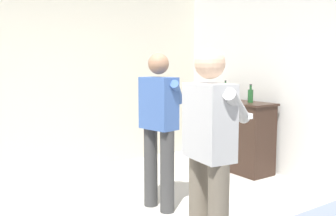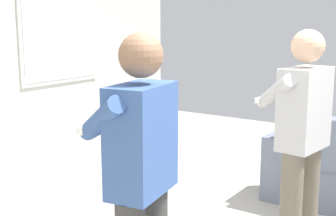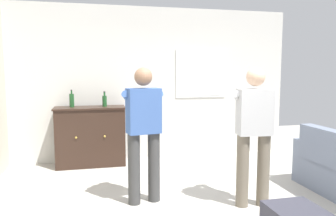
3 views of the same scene
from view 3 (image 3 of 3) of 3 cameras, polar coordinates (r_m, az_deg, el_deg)
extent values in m
plane|color=#B2ADA3|center=(3.97, 5.54, -17.93)|extent=(10.40, 10.40, 0.00)
cube|color=beige|center=(6.20, -2.21, 4.29)|extent=(5.20, 0.12, 2.80)
cube|color=silver|center=(6.36, 5.75, 5.98)|extent=(0.99, 0.02, 0.91)
cube|color=white|center=(6.35, 5.77, 5.98)|extent=(0.91, 0.03, 0.83)
cube|color=slate|center=(5.39, 23.84, -8.23)|extent=(0.55, 0.18, 0.64)
cube|color=#386BB7|center=(5.03, 25.56, -6.07)|extent=(0.19, 0.42, 0.36)
cube|color=black|center=(5.83, -13.32, -4.96)|extent=(1.16, 0.44, 0.99)
cube|color=black|center=(5.76, -13.45, 0.03)|extent=(1.20, 0.48, 0.03)
sphere|color=#B79338|center=(5.60, -15.71, -5.00)|extent=(0.04, 0.04, 0.04)
sphere|color=#B79338|center=(5.60, -10.96, -4.88)|extent=(0.04, 0.04, 0.04)
cylinder|color=#1E4C23|center=(5.77, -10.98, 1.18)|extent=(0.08, 0.08, 0.18)
cylinder|color=#1E4C23|center=(5.76, -11.01, 2.39)|extent=(0.03, 0.03, 0.06)
cylinder|color=#262626|center=(5.76, -11.02, 2.77)|extent=(0.04, 0.04, 0.02)
cylinder|color=#1E4C23|center=(5.81, -16.42, 1.28)|extent=(0.08, 0.08, 0.23)
cylinder|color=#1E4C23|center=(5.80, -16.46, 2.65)|extent=(0.03, 0.03, 0.05)
cylinder|color=#262626|center=(5.79, -16.47, 2.99)|extent=(0.03, 0.03, 0.02)
cylinder|color=#383838|center=(4.10, -5.94, -10.54)|extent=(0.15, 0.15, 0.88)
cylinder|color=#383838|center=(4.18, -2.47, -10.18)|extent=(0.15, 0.15, 0.88)
cube|color=#385693|center=(3.99, -4.27, -0.50)|extent=(0.43, 0.28, 0.55)
sphere|color=#8C664C|center=(3.96, -4.33, 5.47)|extent=(0.22, 0.22, 0.22)
cylinder|color=#385693|center=(4.10, -6.52, 1.21)|extent=(0.27, 0.43, 0.29)
cylinder|color=#385693|center=(4.17, -3.49, 1.33)|extent=(0.37, 0.37, 0.29)
cube|color=white|center=(4.29, -5.64, 0.32)|extent=(0.15, 0.06, 0.04)
cylinder|color=#6B6051|center=(4.12, 12.85, -10.61)|extent=(0.15, 0.15, 0.88)
cylinder|color=#6B6051|center=(4.21, 16.26, -10.34)|extent=(0.15, 0.15, 0.88)
cube|color=#B7B7B7|center=(4.01, 14.87, -0.66)|extent=(0.42, 0.27, 0.55)
sphere|color=#D8AD8C|center=(3.98, 15.04, 5.27)|extent=(0.22, 0.22, 0.22)
cylinder|color=#B7B7B7|center=(4.11, 12.62, 1.11)|extent=(0.36, 0.38, 0.29)
cylinder|color=#B7B7B7|center=(4.19, 15.61, 1.13)|extent=(0.29, 0.43, 0.29)
cube|color=white|center=(4.31, 13.37, 0.20)|extent=(0.15, 0.06, 0.04)
camera|label=1|loc=(4.27, 52.68, 2.90)|focal=40.00mm
camera|label=2|loc=(2.81, -38.25, 6.97)|focal=50.00mm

